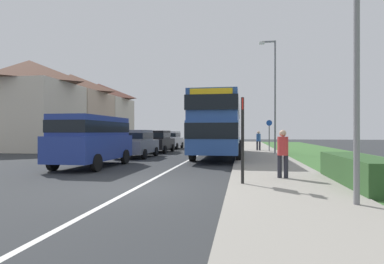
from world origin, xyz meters
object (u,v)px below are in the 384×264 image
street_lamp_mid (274,90)px  parked_van_blue (93,137)px  cycle_route_sign (269,134)px  parked_car_black (158,141)px  bus_stop_sign (243,134)px  pedestrian_walking_away (258,140)px  parked_car_silver (170,139)px  double_decker_bus (219,123)px  pedestrian_at_stop (283,151)px  parked_car_grey (136,143)px

street_lamp_mid → parked_van_blue: bearing=-135.1°
cycle_route_sign → street_lamp_mid: bearing=-87.6°
parked_car_black → bus_stop_sign: bearing=-65.6°
pedestrian_walking_away → street_lamp_mid: size_ratio=0.21×
cycle_route_sign → parked_car_silver: bearing=154.0°
double_decker_bus → pedestrian_at_stop: size_ratio=6.41×
parked_car_black → parked_car_silver: (-0.24, 5.33, -0.02)m
parked_car_black → bus_stop_sign: 15.76m
pedestrian_walking_away → cycle_route_sign: cycle_route_sign is taller
parked_car_grey → bus_stop_sign: (6.53, -9.47, 0.60)m
parked_car_black → cycle_route_sign: 8.64m
double_decker_bus → street_lamp_mid: street_lamp_mid is taller
pedestrian_at_stop → bus_stop_sign: 1.90m
parked_car_black → double_decker_bus: bearing=-36.3°
parked_van_blue → street_lamp_mid: size_ratio=0.63×
pedestrian_walking_away → bus_stop_sign: bearing=-94.5°
parked_car_silver → street_lamp_mid: bearing=-36.7°
bus_stop_sign → street_lamp_mid: size_ratio=0.33×
pedestrian_walking_away → street_lamp_mid: street_lamp_mid is taller
parked_van_blue → cycle_route_sign: size_ratio=1.97×
parked_van_blue → street_lamp_mid: (8.90, 8.86, 3.16)m
bus_stop_sign → parked_car_black: bearing=114.4°
parked_car_black → street_lamp_mid: size_ratio=0.52×
parked_car_silver → pedestrian_at_stop: bearing=-66.4°
parked_van_blue → bus_stop_sign: (6.75, -4.16, 0.17)m
parked_car_black → pedestrian_walking_away: size_ratio=2.49×
parked_van_blue → cycle_route_sign: (8.80, 11.21, 0.06)m
cycle_route_sign → parked_van_blue: bearing=-128.1°
cycle_route_sign → pedestrian_walking_away: bearing=126.2°
parked_car_grey → street_lamp_mid: 10.05m
parked_car_grey → bus_stop_sign: bearing=-55.4°
pedestrian_walking_away → pedestrian_at_stop: bearing=-90.1°
parked_car_black → street_lamp_mid: (8.66, -1.32, 3.59)m
parked_car_silver → pedestrian_at_stop: (8.03, -18.39, 0.06)m
parked_van_blue → parked_car_black: parked_van_blue is taller
parked_car_grey → parked_car_black: (0.03, 4.87, -0.01)m
bus_stop_sign → cycle_route_sign: bearing=82.4°
double_decker_bus → cycle_route_sign: size_ratio=4.24×
pedestrian_at_stop → cycle_route_sign: size_ratio=0.66×
parked_van_blue → pedestrian_at_stop: parked_van_blue is taller
double_decker_bus → parked_car_black: bearing=143.7°
pedestrian_at_stop → bus_stop_sign: bearing=-135.0°
pedestrian_at_stop → parked_van_blue: bearing=160.3°
pedestrian_at_stop → street_lamp_mid: size_ratio=0.21×
double_decker_bus → pedestrian_walking_away: double_decker_bus is taller
double_decker_bus → bus_stop_sign: size_ratio=4.11×
double_decker_bus → pedestrian_walking_away: (2.74, 5.78, -1.17)m
parked_car_grey → pedestrian_walking_away: (7.83, 6.93, 0.04)m
double_decker_bus → bus_stop_sign: 10.74m
pedestrian_at_stop → pedestrian_walking_away: (0.02, 15.12, 0.00)m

